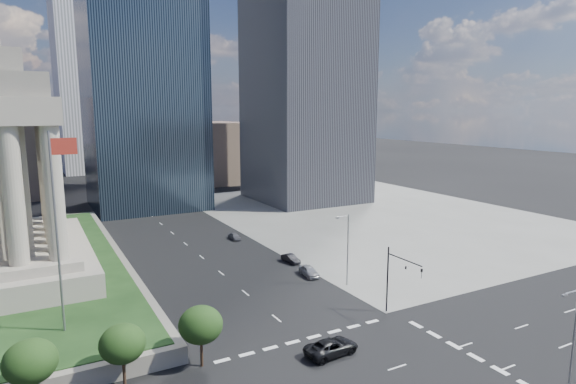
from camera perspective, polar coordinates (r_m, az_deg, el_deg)
ground at (r=131.14m, az=-17.56°, el=-1.30°), size 500.00×500.00×0.00m
sidewalk_ne at (r=113.90m, az=10.11°, el=-2.59°), size 68.00×90.00×0.03m
flagpole at (r=51.87m, az=-25.63°, el=-3.19°), size 2.52×0.24×20.00m
midrise_glass at (r=124.62m, az=-16.89°, el=12.06°), size 26.00×26.00×60.00m
highrise_ne at (r=132.36m, az=2.09°, el=21.02°), size 26.00×28.00×100.00m
building_filler_ne at (r=166.98m, az=-8.91°, el=4.75°), size 20.00×30.00×20.00m
building_filler_nw at (r=157.15m, az=-30.82°, el=4.69°), size 24.00×30.00×28.00m
traffic_signal_ne at (r=57.47m, az=12.92°, el=-9.43°), size 0.30×5.74×8.00m
street_lamp_south at (r=46.30m, az=30.64°, el=-14.80°), size 2.13×0.22×10.00m
street_lamp_north at (r=66.26m, az=6.98°, el=-6.32°), size 2.13×0.22×10.00m
pickup_truck at (r=49.95m, az=5.18°, el=-17.82°), size 5.80×3.01×1.56m
parked_sedan_near at (r=70.95m, az=2.51°, el=-9.33°), size 2.23×4.53×1.49m
parked_sedan_mid at (r=76.88m, az=0.32°, el=-7.90°), size 3.96×1.66×1.27m
parked_sedan_far at (r=90.78m, az=-6.33°, el=-5.24°), size 3.57×1.45×1.22m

